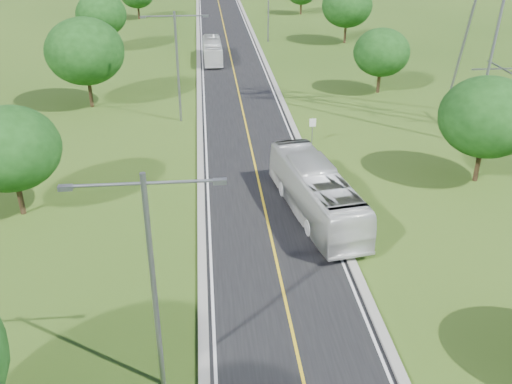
# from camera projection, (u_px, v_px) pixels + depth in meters

# --- Properties ---
(ground) EXTENTS (260.00, 260.00, 0.00)m
(ground) POSITION_uv_depth(u_px,v_px,m) (235.00, 76.00, 67.50)
(ground) COLOR #274814
(ground) RESTS_ON ground
(road) EXTENTS (8.00, 150.00, 0.06)m
(road) POSITION_uv_depth(u_px,v_px,m) (232.00, 63.00, 72.81)
(road) COLOR black
(road) RESTS_ON ground
(curb_left) EXTENTS (0.50, 150.00, 0.22)m
(curb_left) POSITION_uv_depth(u_px,v_px,m) (199.00, 63.00, 72.42)
(curb_left) COLOR gray
(curb_left) RESTS_ON ground
(curb_right) EXTENTS (0.50, 150.00, 0.22)m
(curb_right) POSITION_uv_depth(u_px,v_px,m) (265.00, 62.00, 73.13)
(curb_right) COLOR gray
(curb_right) RESTS_ON ground
(speed_limit_sign) EXTENTS (0.55, 0.09, 2.40)m
(speed_limit_sign) POSITION_uv_depth(u_px,v_px,m) (312.00, 127.00, 47.70)
(speed_limit_sign) COLOR slate
(speed_limit_sign) RESTS_ON ground
(streetlight_near_left) EXTENTS (5.90, 0.25, 10.00)m
(streetlight_near_left) POSITION_uv_depth(u_px,v_px,m) (152.00, 269.00, 21.75)
(streetlight_near_left) COLOR slate
(streetlight_near_left) RESTS_ON ground
(streetlight_mid_left) EXTENTS (5.90, 0.25, 10.00)m
(streetlight_mid_left) POSITION_uv_depth(u_px,v_px,m) (177.00, 58.00, 51.00)
(streetlight_mid_left) COLOR slate
(streetlight_mid_left) RESTS_ON ground
(streetlight_far_right) EXTENTS (5.90, 0.25, 10.00)m
(streetlight_far_right) POSITION_uv_depth(u_px,v_px,m) (268.00, 0.00, 81.25)
(streetlight_far_right) COLOR slate
(streetlight_far_right) RESTS_ON ground
(tree_lb) EXTENTS (6.30, 6.30, 7.33)m
(tree_lb) POSITION_uv_depth(u_px,v_px,m) (10.00, 149.00, 35.69)
(tree_lb) COLOR black
(tree_lb) RESTS_ON ground
(tree_lc) EXTENTS (7.56, 7.56, 8.79)m
(tree_lc) POSITION_uv_depth(u_px,v_px,m) (85.00, 51.00, 54.85)
(tree_lc) COLOR black
(tree_lc) RESTS_ON ground
(tree_ld) EXTENTS (6.72, 6.72, 7.82)m
(tree_ld) POSITION_uv_depth(u_px,v_px,m) (101.00, 14.00, 76.24)
(tree_ld) COLOR black
(tree_ld) RESTS_ON ground
(tree_rb) EXTENTS (6.72, 6.72, 7.82)m
(tree_rb) POSITION_uv_depth(u_px,v_px,m) (487.00, 117.00, 39.99)
(tree_rb) COLOR black
(tree_rb) RESTS_ON ground
(tree_rc) EXTENTS (5.88, 5.88, 6.84)m
(tree_rc) POSITION_uv_depth(u_px,v_px,m) (382.00, 52.00, 59.69)
(tree_rc) COLOR black
(tree_rc) RESTS_ON ground
(tree_rd) EXTENTS (7.14, 7.14, 8.30)m
(tree_rd) POSITION_uv_depth(u_px,v_px,m) (347.00, 6.00, 80.71)
(tree_rd) COLOR black
(tree_rd) RESTS_ON ground
(bus_outbound) EXTENTS (4.74, 12.35, 3.36)m
(bus_outbound) POSITION_uv_depth(u_px,v_px,m) (316.00, 192.00, 36.71)
(bus_outbound) COLOR silver
(bus_outbound) RESTS_ON road
(bus_inbound) EXTENTS (2.31, 9.58, 2.66)m
(bus_inbound) POSITION_uv_depth(u_px,v_px,m) (212.00, 51.00, 73.02)
(bus_inbound) COLOR white
(bus_inbound) RESTS_ON road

